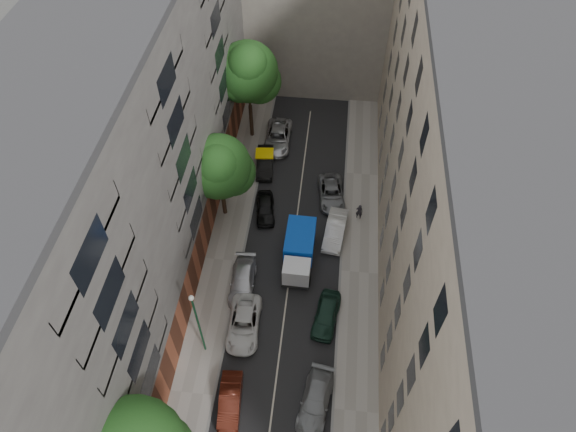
# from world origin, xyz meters

# --- Properties ---
(ground) EXTENTS (120.00, 120.00, 0.00)m
(ground) POSITION_xyz_m (0.00, 0.00, 0.00)
(ground) COLOR #4C4C49
(ground) RESTS_ON ground
(road_surface) EXTENTS (8.00, 44.00, 0.02)m
(road_surface) POSITION_xyz_m (0.00, 0.00, 0.01)
(road_surface) COLOR black
(road_surface) RESTS_ON ground
(sidewalk_left) EXTENTS (3.00, 44.00, 0.15)m
(sidewalk_left) POSITION_xyz_m (-5.50, 0.00, 0.07)
(sidewalk_left) COLOR gray
(sidewalk_left) RESTS_ON ground
(sidewalk_right) EXTENTS (3.00, 44.00, 0.15)m
(sidewalk_right) POSITION_xyz_m (5.50, 0.00, 0.07)
(sidewalk_right) COLOR gray
(sidewalk_right) RESTS_ON ground
(building_left) EXTENTS (8.00, 44.00, 20.00)m
(building_left) POSITION_xyz_m (-11.00, 0.00, 10.00)
(building_left) COLOR #4E4B49
(building_left) RESTS_ON ground
(building_right) EXTENTS (8.00, 44.00, 20.00)m
(building_right) POSITION_xyz_m (11.00, 0.00, 10.00)
(building_right) COLOR tan
(building_right) RESTS_ON ground
(tarp_truck) EXTENTS (2.32, 5.59, 2.57)m
(tarp_truck) POSITION_xyz_m (0.60, 0.64, 1.42)
(tarp_truck) COLOR black
(tarp_truck) RESTS_ON ground
(car_left_1) EXTENTS (1.70, 4.05, 1.30)m
(car_left_1) POSITION_xyz_m (-2.80, -11.40, 0.65)
(car_left_1) COLOR #4B190F
(car_left_1) RESTS_ON ground
(car_left_2) EXTENTS (2.45, 4.99, 1.36)m
(car_left_2) POSITION_xyz_m (-2.80, -5.80, 0.68)
(car_left_2) COLOR silver
(car_left_2) RESTS_ON ground
(car_left_3) EXTENTS (2.08, 4.74, 1.35)m
(car_left_3) POSITION_xyz_m (-3.50, -2.20, 0.68)
(car_left_3) COLOR silver
(car_left_3) RESTS_ON ground
(car_left_4) EXTENTS (2.16, 4.09, 1.32)m
(car_left_4) POSITION_xyz_m (-2.80, 5.40, 0.66)
(car_left_4) COLOR black
(car_left_4) RESTS_ON ground
(car_left_5) EXTENTS (1.92, 4.42, 1.42)m
(car_left_5) POSITION_xyz_m (-3.60, 11.00, 0.71)
(car_left_5) COLOR black
(car_left_5) RESTS_ON ground
(car_left_6) EXTENTS (2.51, 5.37, 1.49)m
(car_left_6) POSITION_xyz_m (-2.80, 14.60, 0.74)
(car_left_6) COLOR silver
(car_left_6) RESTS_ON ground
(car_right_1) EXTENTS (2.55, 4.80, 1.32)m
(car_right_1) POSITION_xyz_m (2.80, -10.80, 0.66)
(car_right_1) COLOR gray
(car_right_1) RESTS_ON ground
(car_right_2) EXTENTS (2.29, 4.38, 1.42)m
(car_right_2) POSITION_xyz_m (3.11, -4.42, 0.71)
(car_right_2) COLOR #152F24
(car_right_2) RESTS_ON ground
(car_right_3) EXTENTS (2.08, 4.65, 1.48)m
(car_right_3) POSITION_xyz_m (3.36, 3.60, 0.74)
(car_right_3) COLOR silver
(car_right_3) RESTS_ON ground
(car_right_4) EXTENTS (2.76, 4.90, 1.29)m
(car_right_4) POSITION_xyz_m (2.80, 7.80, 0.65)
(car_right_4) COLOR slate
(car_right_4) RESTS_ON ground
(tree_mid) EXTENTS (5.51, 5.27, 8.29)m
(tree_mid) POSITION_xyz_m (-6.19, 4.89, 5.57)
(tree_mid) COLOR #382619
(tree_mid) RESTS_ON sidewalk_left
(tree_far) EXTENTS (5.73, 5.52, 10.47)m
(tree_far) POSITION_xyz_m (-5.42, 15.25, 7.30)
(tree_far) COLOR #382619
(tree_far) RESTS_ON sidewalk_left
(lamp_post) EXTENTS (0.36, 0.36, 7.19)m
(lamp_post) POSITION_xyz_m (-5.29, -7.78, 4.51)
(lamp_post) COLOR #185533
(lamp_post) RESTS_ON sidewalk_left
(pedestrian) EXTENTS (0.65, 0.49, 1.61)m
(pedestrian) POSITION_xyz_m (5.30, 5.65, 0.95)
(pedestrian) COLOR black
(pedestrian) RESTS_ON sidewalk_right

